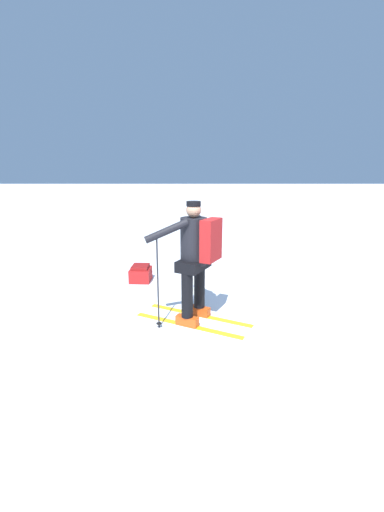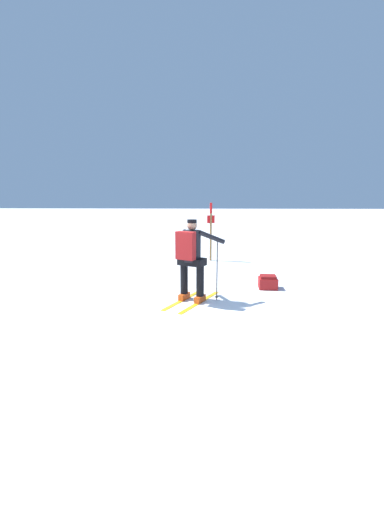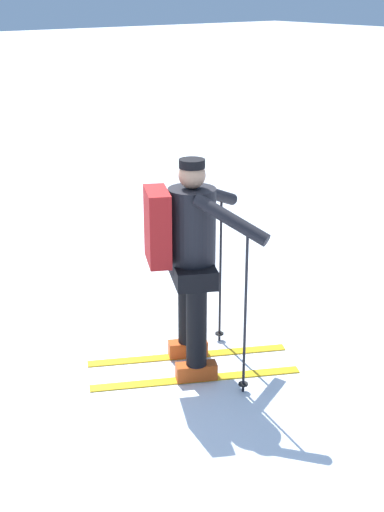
% 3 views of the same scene
% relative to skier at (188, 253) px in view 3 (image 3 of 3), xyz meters
% --- Properties ---
extents(ground_plane, '(80.00, 80.00, 0.00)m').
position_rel_skier_xyz_m(ground_plane, '(0.42, -0.57, -0.93)').
color(ground_plane, white).
extents(skier, '(1.60, 1.21, 1.62)m').
position_rel_skier_xyz_m(skier, '(0.00, 0.00, 0.00)').
color(skier, gold).
rests_on(skier, ground_plane).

